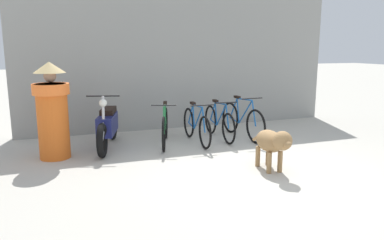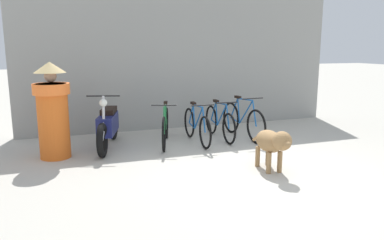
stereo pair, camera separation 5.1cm
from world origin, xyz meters
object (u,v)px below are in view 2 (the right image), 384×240
object	(u,v)px
bicycle_0	(165,127)
motorcycle	(108,126)
bicycle_2	(220,123)
stray_dog	(272,142)
bicycle_1	(197,126)
bicycle_3	(243,121)
person_in_robes	(53,110)

from	to	relation	value
bicycle_0	motorcycle	world-z (taller)	motorcycle
bicycle_2	stray_dog	distance (m)	2.18
bicycle_1	stray_dog	size ratio (longest dim) A/B	1.46
bicycle_3	motorcycle	distance (m)	2.75
bicycle_0	bicycle_2	world-z (taller)	bicycle_0
bicycle_1	bicycle_2	xyz separation A→B (m)	(0.56, 0.15, -0.00)
bicycle_3	stray_dog	world-z (taller)	bicycle_3
motorcycle	person_in_robes	xyz separation A→B (m)	(-0.95, -0.35, 0.41)
bicycle_3	stray_dog	bearing A→B (deg)	-18.50
bicycle_0	bicycle_3	size ratio (longest dim) A/B	0.93
bicycle_2	bicycle_3	world-z (taller)	bicycle_3
stray_dog	person_in_robes	world-z (taller)	person_in_robes
bicycle_1	person_in_robes	bearing A→B (deg)	-85.35
bicycle_0	motorcycle	xyz separation A→B (m)	(-1.08, 0.13, 0.07)
bicycle_3	stray_dog	size ratio (longest dim) A/B	1.55
bicycle_2	bicycle_0	bearing A→B (deg)	-84.83
bicycle_1	bicycle_3	world-z (taller)	bicycle_3
bicycle_0	person_in_robes	size ratio (longest dim) A/B	0.97
bicycle_0	person_in_robes	bearing A→B (deg)	-65.32
bicycle_1	bicycle_2	size ratio (longest dim) A/B	1.00
motorcycle	stray_dog	world-z (taller)	motorcycle
bicycle_2	stray_dog	xyz separation A→B (m)	(-0.09, -2.17, 0.12)
bicycle_1	person_in_robes	xyz separation A→B (m)	(-2.65, -0.14, 0.49)
motorcycle	stray_dog	bearing A→B (deg)	60.55
bicycle_0	stray_dog	distance (m)	2.37
bicycle_0	bicycle_3	bearing A→B (deg)	107.71
bicycle_1	bicycle_2	bearing A→B (deg)	106.74
bicycle_0	bicycle_1	distance (m)	0.63
stray_dog	bicycle_0	bearing A→B (deg)	-150.11
bicycle_0	bicycle_1	world-z (taller)	bicycle_0
person_in_robes	stray_dog	bearing A→B (deg)	-166.72
bicycle_0	bicycle_3	world-z (taller)	bicycle_3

